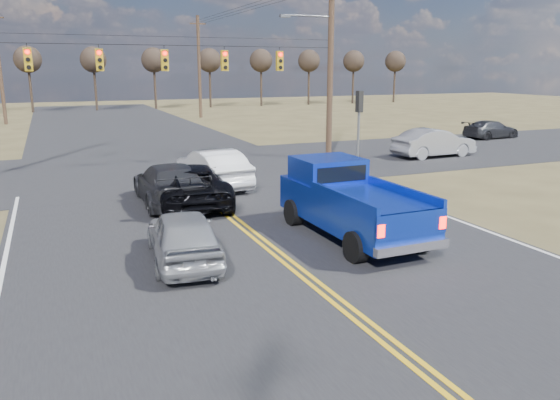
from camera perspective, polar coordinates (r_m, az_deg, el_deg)
name	(u,v)px	position (r m, az deg, el deg)	size (l,w,h in m)	color
ground	(349,312)	(11.66, 7.20, -11.52)	(160.00, 160.00, 0.00)	brown
road_main	(214,204)	(20.44, -6.88, -0.45)	(14.00, 120.00, 0.02)	#28282B
road_cross	(170,169)	(28.06, -11.43, 3.22)	(120.00, 12.00, 0.02)	#28282B
signal_gantry	(176,65)	(27.52, -10.80, 13.66)	(19.60, 4.83, 10.00)	#473323
utility_poles	(169,62)	(26.64, -11.52, 13.99)	(19.60, 58.32, 10.00)	#473323
treeline	(136,56)	(36.46, -14.81, 14.39)	(87.00, 117.80, 7.40)	#33261C
pickup_truck	(349,202)	(16.37, 7.18, -0.16)	(2.42, 5.89, 2.20)	black
silver_suv	(183,236)	(14.37, -10.07, -3.69)	(1.68, 4.17, 1.42)	#93969B
black_suv	(190,184)	(20.39, -9.36, 1.63)	(2.52, 5.47, 1.52)	black
white_car_queue	(213,168)	(23.33, -7.02, 3.33)	(1.71, 4.89, 1.61)	white
dgrey_car_queue	(170,184)	(20.54, -11.44, 1.66)	(2.17, 5.35, 1.55)	#2E2E32
cross_car_east_near	(434,143)	(32.34, 15.81, 5.77)	(4.89, 1.70, 1.61)	#95979C
cross_car_east_far	(491,129)	(42.30, 21.19, 6.89)	(4.46, 1.81, 1.29)	#2C2C30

